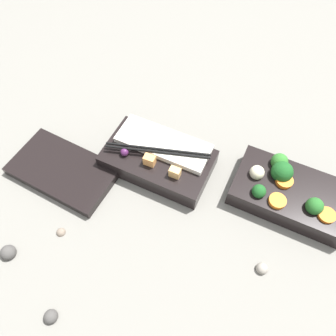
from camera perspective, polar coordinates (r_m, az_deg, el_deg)
ground_plane at (r=0.68m, az=9.96°, el=-2.66°), size 3.00×3.00×0.00m
bento_tray_vegetable at (r=0.67m, az=20.33°, el=-3.93°), size 0.22×0.12×0.07m
bento_tray_rice at (r=0.67m, az=-1.63°, el=1.72°), size 0.22×0.12×0.06m
bento_lid at (r=0.71m, az=-17.75°, el=-0.37°), size 0.22×0.13×0.02m
pebble_0 at (r=0.61m, az=-19.73°, el=-23.17°), size 0.02×0.02×0.02m
pebble_1 at (r=0.62m, az=16.05°, el=-16.46°), size 0.02×0.02×0.02m
pebble_2 at (r=0.67m, az=-26.05°, el=-13.08°), size 0.03×0.03×0.03m
pebble_3 at (r=0.65m, az=-18.21°, el=-10.49°), size 0.02×0.02×0.02m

